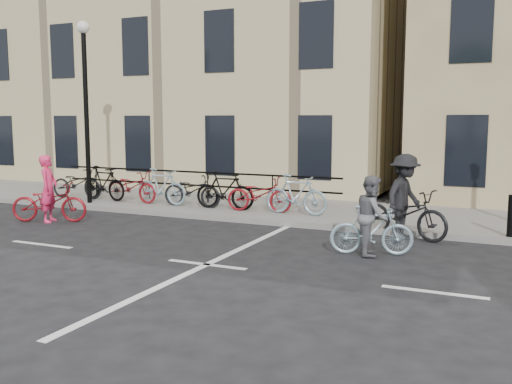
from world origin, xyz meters
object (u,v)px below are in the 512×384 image
at_px(lamp_post, 85,89).
at_px(cyclist_dark, 404,205).
at_px(cyclist_grey, 372,223).
at_px(cyclist_pink, 49,199).

relative_size(lamp_post, cyclist_dark, 2.36).
bearing_deg(cyclist_grey, cyclist_pink, 72.18).
xyz_separation_m(cyclist_pink, cyclist_dark, (8.66, 1.78, 0.14)).
xyz_separation_m(lamp_post, cyclist_grey, (9.05, -2.38, -2.86)).
distance_m(lamp_post, cyclist_dark, 9.74).
distance_m(cyclist_pink, cyclist_grey, 8.38).
bearing_deg(cyclist_dark, lamp_post, 106.24).
bearing_deg(cyclist_grey, lamp_post, 58.10).
bearing_deg(cyclist_pink, cyclist_grey, -113.70).
height_order(cyclist_pink, cyclist_dark, cyclist_dark).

